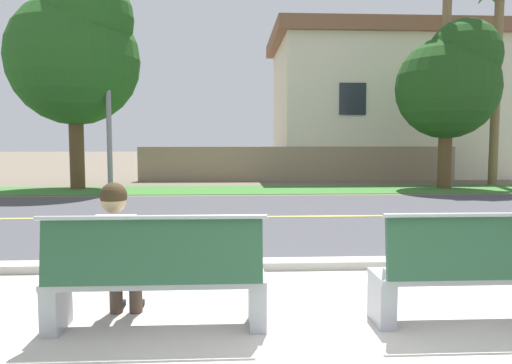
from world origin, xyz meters
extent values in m
plane|color=#665B4C|center=(0.00, 8.00, 0.00)|extent=(140.00, 140.00, 0.00)
cube|color=#B7B2A8|center=(0.00, 0.40, 0.01)|extent=(44.00, 3.60, 0.01)
cube|color=#ADA89E|center=(0.00, 2.35, 0.06)|extent=(44.00, 0.30, 0.11)
cube|color=#424247|center=(0.00, 6.50, 0.00)|extent=(52.00, 8.00, 0.01)
cube|color=#E0CC4C|center=(0.00, 6.50, 0.01)|extent=(48.00, 0.14, 0.01)
cube|color=#38702D|center=(0.00, 12.22, 0.01)|extent=(48.00, 2.80, 0.02)
cube|color=#9EA0A8|center=(-2.23, 0.48, 0.23)|extent=(0.14, 0.40, 0.45)
cube|color=#9EA0A8|center=(-0.54, 0.48, 0.23)|extent=(0.14, 0.40, 0.45)
cube|color=#9EA0A8|center=(-1.39, 0.48, 0.42)|extent=(1.83, 0.44, 0.05)
cube|color=#285138|center=(-1.39, 0.28, 0.71)|extent=(1.75, 0.12, 0.52)
cylinder|color=#9EA0A8|center=(-1.39, 0.27, 0.99)|extent=(1.83, 0.04, 0.04)
cube|color=#9EA0A8|center=(0.54, 0.48, 0.23)|extent=(0.14, 0.40, 0.45)
cube|color=#9EA0A8|center=(1.39, 0.48, 0.42)|extent=(1.83, 0.44, 0.05)
cube|color=#285138|center=(1.39, 0.28, 0.71)|extent=(1.75, 0.12, 0.52)
cylinder|color=#9EA0A8|center=(1.39, 0.27, 0.99)|extent=(1.83, 0.04, 0.04)
cylinder|color=#47382D|center=(-1.83, 0.67, 0.51)|extent=(0.15, 0.42, 0.15)
cylinder|color=#47382D|center=(-1.65, 0.67, 0.51)|extent=(0.15, 0.42, 0.15)
cylinder|color=#47382D|center=(-1.83, 0.86, 0.21)|extent=(0.12, 0.12, 0.43)
cube|color=black|center=(-1.83, 0.94, 0.04)|extent=(0.09, 0.24, 0.07)
cylinder|color=#47382D|center=(-1.65, 0.86, 0.21)|extent=(0.12, 0.12, 0.43)
cube|color=black|center=(-1.65, 0.94, 0.04)|extent=(0.09, 0.24, 0.07)
cube|color=silver|center=(-1.74, 0.48, 0.71)|extent=(0.34, 0.20, 0.52)
cylinder|color=silver|center=(-1.95, 0.50, 0.73)|extent=(0.09, 0.09, 0.46)
cylinder|color=silver|center=(-1.52, 0.50, 0.73)|extent=(0.09, 0.09, 0.46)
sphere|color=tan|center=(-1.74, 0.49, 1.10)|extent=(0.21, 0.21, 0.21)
sphere|color=#382819|center=(-1.74, 0.49, 1.14)|extent=(0.22, 0.22, 0.22)
cylinder|color=gray|center=(-4.60, 11.82, 3.45)|extent=(0.16, 0.16, 6.90)
cylinder|color=brown|center=(-5.96, 12.91, 1.35)|extent=(0.48, 0.48, 2.69)
sphere|color=#23561E|center=(-5.96, 12.91, 4.31)|extent=(4.31, 4.31, 4.31)
sphere|color=#23561E|center=(-5.43, 12.59, 5.60)|extent=(3.02, 3.02, 3.02)
cylinder|color=brown|center=(6.50, 12.44, 1.07)|extent=(0.44, 0.44, 2.13)
sphere|color=#1E4719|center=(6.50, 12.44, 3.41)|extent=(3.41, 3.41, 3.41)
sphere|color=#1E4719|center=(6.93, 12.19, 4.43)|extent=(2.39, 2.39, 2.39)
cylinder|color=brown|center=(7.03, 13.81, 4.49)|extent=(0.32, 0.32, 8.97)
cylinder|color=brown|center=(8.95, 13.77, 3.66)|extent=(0.32, 0.32, 7.31)
cube|color=gray|center=(1.98, 16.02, 0.70)|extent=(13.00, 0.36, 1.40)
cube|color=beige|center=(6.38, 19.22, 3.04)|extent=(9.73, 6.40, 6.08)
cube|color=brown|center=(6.38, 19.22, 6.38)|extent=(10.50, 6.91, 0.60)
cube|color=#232833|center=(4.19, 15.99, 3.34)|extent=(1.10, 0.06, 1.30)
cube|color=#232833|center=(8.57, 15.99, 3.34)|extent=(1.10, 0.06, 1.30)
camera|label=1|loc=(-0.75, -3.51, 1.58)|focal=33.58mm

